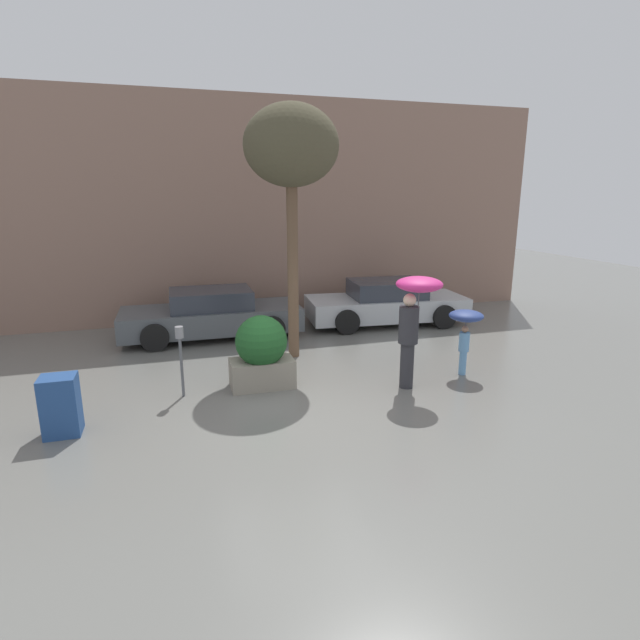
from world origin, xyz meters
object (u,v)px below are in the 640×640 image
(person_child, at_px, (466,323))
(parked_car_near, at_px, (212,315))
(planter_box, at_px, (262,351))
(street_tree, at_px, (291,150))
(parked_car_far, at_px, (386,303))
(newspaper_box, at_px, (61,406))
(parking_meter, at_px, (180,347))
(person_adult, at_px, (414,309))

(person_child, distance_m, parked_car_near, 6.11)
(planter_box, height_order, street_tree, street_tree)
(parked_car_far, distance_m, newspaper_box, 8.60)
(parked_car_near, bearing_deg, person_child, -131.96)
(street_tree, distance_m, parking_meter, 4.46)
(parked_car_near, bearing_deg, planter_box, -170.61)
(parked_car_near, relative_size, parked_car_far, 0.99)
(parked_car_far, bearing_deg, person_child, -177.39)
(person_child, distance_m, parking_meter, 5.35)
(person_adult, distance_m, parked_car_near, 5.59)
(parked_car_near, height_order, newspaper_box, parked_car_near)
(parking_meter, bearing_deg, person_child, -4.15)
(parked_car_far, height_order, newspaper_box, parked_car_far)
(planter_box, xyz_separation_m, parked_car_near, (-0.59, 3.66, -0.12))
(person_child, height_order, street_tree, street_tree)
(person_adult, relative_size, parked_car_near, 0.48)
(person_adult, distance_m, newspaper_box, 5.83)
(parking_meter, height_order, newspaper_box, parking_meter)
(parking_meter, bearing_deg, newspaper_box, -150.96)
(planter_box, height_order, person_adult, person_adult)
(parked_car_near, relative_size, newspaper_box, 4.80)
(person_child, relative_size, street_tree, 0.24)
(planter_box, bearing_deg, person_adult, -18.13)
(parking_meter, bearing_deg, street_tree, 34.24)
(parked_car_near, bearing_deg, newspaper_box, 151.50)
(parked_car_near, bearing_deg, person_adult, -144.58)
(person_child, xyz_separation_m, parked_car_near, (-4.51, 4.09, -0.47))
(parked_car_near, distance_m, parking_meter, 3.81)
(planter_box, relative_size, newspaper_box, 1.49)
(parked_car_far, bearing_deg, street_tree, 128.41)
(parked_car_far, bearing_deg, parked_car_near, 94.59)
(planter_box, xyz_separation_m, person_adult, (2.59, -0.85, 0.80))
(street_tree, bearing_deg, planter_box, -121.91)
(person_child, xyz_separation_m, street_tree, (-2.94, 2.02, 3.28))
(newspaper_box, bearing_deg, parked_car_far, 32.76)
(person_child, relative_size, parked_car_near, 0.29)
(planter_box, distance_m, parked_car_far, 5.47)
(planter_box, bearing_deg, parked_car_near, 99.14)
(person_adult, xyz_separation_m, newspaper_box, (-5.74, -0.17, -1.03))
(parked_car_near, distance_m, street_tree, 4.56)
(person_adult, relative_size, person_child, 1.62)
(newspaper_box, bearing_deg, parked_car_near, 61.25)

